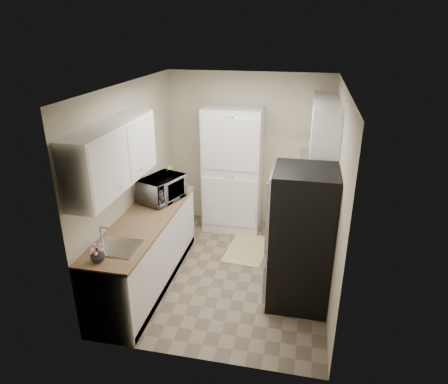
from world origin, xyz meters
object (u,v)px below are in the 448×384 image
object	(u,v)px
wine_bottle	(168,183)
refrigerator	(301,239)
electric_range	(304,234)
pantry_cabinet	(233,171)
microwave	(162,189)
toaster_oven	(313,177)

from	to	relation	value
wine_bottle	refrigerator	bearing A→B (deg)	-23.45
electric_range	wine_bottle	distance (m)	2.03
electric_range	wine_bottle	bearing A→B (deg)	179.21
pantry_cabinet	microwave	distance (m)	1.38
pantry_cabinet	wine_bottle	xyz separation A→B (m)	(-0.77, -0.90, 0.08)
pantry_cabinet	toaster_oven	xyz separation A→B (m)	(1.25, -0.07, 0.02)
microwave	toaster_oven	xyz separation A→B (m)	(2.00, 1.09, -0.07)
wine_bottle	toaster_oven	world-z (taller)	wine_bottle
wine_bottle	toaster_oven	size ratio (longest dim) A/B	0.89
electric_range	refrigerator	size ratio (longest dim) A/B	0.66
pantry_cabinet	wine_bottle	bearing A→B (deg)	-130.46
refrigerator	microwave	xyz separation A→B (m)	(-1.90, 0.57, 0.24)
refrigerator	wine_bottle	world-z (taller)	refrigerator
electric_range	microwave	world-z (taller)	microwave
microwave	wine_bottle	world-z (taller)	microwave
electric_range	wine_bottle	world-z (taller)	wine_bottle
microwave	wine_bottle	size ratio (longest dim) A/B	1.94
pantry_cabinet	toaster_oven	distance (m)	1.25
wine_bottle	toaster_oven	xyz separation A→B (m)	(2.01, 0.83, -0.05)
wine_bottle	toaster_oven	distance (m)	2.18
refrigerator	wine_bottle	size ratio (longest dim) A/B	5.48
wine_bottle	toaster_oven	bearing A→B (deg)	22.45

